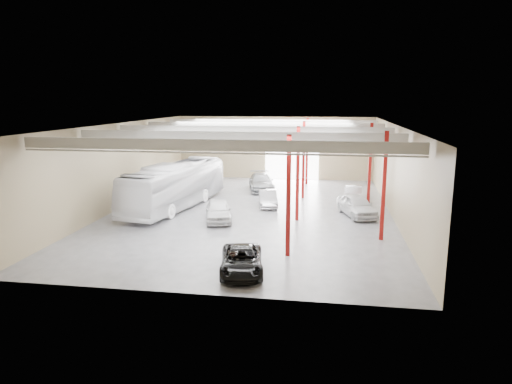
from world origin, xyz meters
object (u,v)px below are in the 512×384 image
(car_right_near, at_px, (353,194))
(car_row_b, at_px, (268,198))
(car_row_a, at_px, (218,210))
(car_right_far, at_px, (357,205))
(car_row_c, at_px, (261,182))
(coach_bus, at_px, (176,185))
(black_sedan, at_px, (242,261))

(car_right_near, bearing_deg, car_row_b, -152.67)
(car_row_a, xyz_separation_m, car_right_far, (10.30, 3.00, 0.04))
(car_row_c, xyz_separation_m, car_right_near, (8.79, -3.80, -0.12))
(coach_bus, height_order, car_right_far, coach_bus)
(car_row_c, distance_m, car_right_near, 9.58)
(car_row_b, bearing_deg, coach_bus, -179.65)
(car_right_near, bearing_deg, car_row_c, 161.46)
(car_row_b, xyz_separation_m, car_right_near, (7.25, 3.00, 0.02))
(coach_bus, xyz_separation_m, car_row_a, (4.51, -3.65, -1.08))
(car_row_a, bearing_deg, car_right_far, 1.33)
(car_row_a, bearing_deg, car_row_c, 67.92)
(coach_bus, xyz_separation_m, car_right_near, (14.81, 4.55, -1.17))
(coach_bus, distance_m, car_right_far, 14.86)
(car_row_a, relative_size, car_right_far, 0.95)
(black_sedan, height_order, car_right_near, car_right_near)
(car_right_near, xyz_separation_m, car_right_far, (0.00, -5.20, 0.13))
(coach_bus, distance_m, car_row_b, 7.81)
(car_row_a, bearing_deg, car_right_near, 23.61)
(coach_bus, xyz_separation_m, car_row_c, (6.02, 8.35, -1.05))
(car_row_c, bearing_deg, coach_bus, -138.40)
(black_sedan, height_order, car_row_c, car_row_c)
(car_row_a, height_order, car_row_b, car_row_a)
(car_right_near, height_order, car_right_far, car_right_far)
(coach_bus, distance_m, car_row_a, 5.90)
(black_sedan, xyz_separation_m, car_right_near, (6.65, 18.20, 0.04))
(black_sedan, relative_size, car_row_b, 1.15)
(car_row_c, height_order, car_right_near, car_row_c)
(car_right_near, bearing_deg, black_sedan, -105.23)
(car_row_b, relative_size, car_right_near, 0.97)
(black_sedan, relative_size, car_right_far, 0.96)
(car_row_a, bearing_deg, coach_bus, 126.13)
(black_sedan, distance_m, car_right_near, 19.38)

